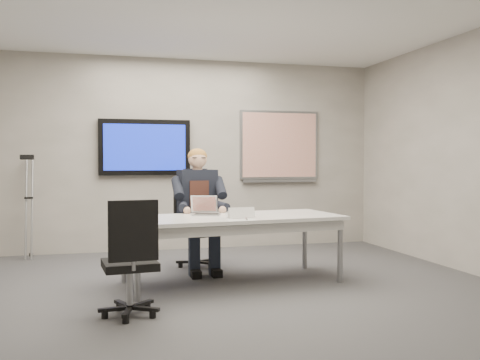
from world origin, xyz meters
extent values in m
cube|color=#3B3C3E|center=(0.00, 0.00, 0.00)|extent=(6.00, 6.00, 0.02)
cube|color=gray|center=(0.00, 3.00, 1.40)|extent=(6.00, 0.02, 2.80)
cube|color=gray|center=(0.00, -3.00, 1.40)|extent=(6.00, 0.02, 2.80)
cube|color=silver|center=(0.23, 0.68, 0.70)|extent=(2.41, 1.20, 0.04)
cube|color=silver|center=(0.23, 0.68, 0.62)|extent=(2.30, 1.10, 0.10)
cylinder|color=gray|center=(-0.80, 0.16, 0.34)|extent=(0.06, 0.06, 0.68)
cylinder|color=gray|center=(1.35, 0.39, 0.34)|extent=(0.06, 0.06, 0.68)
cylinder|color=gray|center=(-0.89, 0.97, 0.34)|extent=(0.06, 0.06, 0.68)
cylinder|color=gray|center=(1.27, 1.20, 0.34)|extent=(0.06, 0.06, 0.68)
cube|color=black|center=(-0.50, 2.95, 1.50)|extent=(1.30, 0.08, 0.80)
cube|color=#0D1D99|center=(-0.50, 2.90, 1.50)|extent=(1.16, 0.01, 0.66)
cube|color=gray|center=(1.55, 2.98, 1.55)|extent=(1.25, 0.04, 1.05)
cube|color=white|center=(1.55, 2.95, 1.55)|extent=(1.18, 0.01, 0.98)
cube|color=gray|center=(1.55, 2.94, 1.00)|extent=(1.18, 0.05, 0.04)
cylinder|color=gray|center=(0.01, 1.58, 0.26)|extent=(0.06, 0.06, 0.33)
cube|color=black|center=(0.01, 1.58, 0.42)|extent=(0.56, 0.56, 0.06)
cube|color=black|center=(-0.07, 1.77, 0.73)|extent=(0.37, 0.20, 0.48)
cylinder|color=gray|center=(-0.90, -0.30, 0.26)|extent=(0.06, 0.06, 0.34)
cube|color=black|center=(-0.90, -0.30, 0.43)|extent=(0.47, 0.47, 0.07)
cube|color=black|center=(-0.88, -0.51, 0.74)|extent=(0.40, 0.08, 0.49)
cube|color=black|center=(0.01, 1.56, 0.89)|extent=(0.48, 0.31, 0.62)
cube|color=#391E17|center=(0.01, 1.43, 0.92)|extent=(0.24, 0.05, 0.30)
sphere|color=#DDA887|center=(0.01, 1.53, 1.33)|extent=(0.22, 0.22, 0.22)
ellipsoid|color=brown|center=(0.01, 1.54, 1.36)|extent=(0.24, 0.24, 0.20)
cube|color=#A7A7A9|center=(-0.02, 0.83, 0.72)|extent=(0.34, 0.28, 0.02)
cube|color=black|center=(-0.02, 0.82, 0.73)|extent=(0.28, 0.21, 0.00)
cube|color=#A7A7A9|center=(-0.02, 0.96, 0.83)|extent=(0.30, 0.16, 0.19)
cube|color=#AE2712|center=(-0.02, 0.96, 0.83)|extent=(0.26, 0.13, 0.16)
cylinder|color=black|center=(0.29, 0.32, 0.72)|extent=(0.04, 0.14, 0.01)
camera|label=1|loc=(-1.14, -4.83, 1.30)|focal=40.00mm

